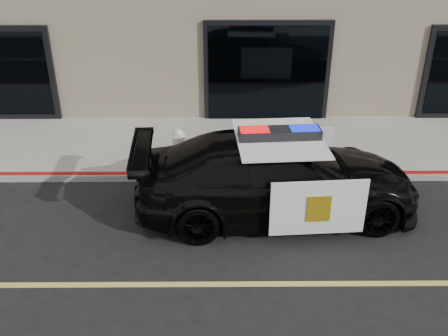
{
  "coord_description": "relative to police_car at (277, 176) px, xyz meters",
  "views": [
    {
      "loc": [
        -2.26,
        -6.34,
        5.45
      ],
      "look_at": [
        -2.21,
        2.2,
        1.0
      ],
      "focal_mm": 40.0,
      "sensor_mm": 36.0,
      "label": 1
    }
  ],
  "objects": [
    {
      "name": "fire_hydrant",
      "position": [
        -2.08,
        1.92,
        -0.26
      ],
      "size": [
        0.39,
        0.54,
        0.86
      ],
      "color": "silver",
      "rests_on": "sidewalk_n"
    },
    {
      "name": "police_car",
      "position": [
        0.0,
        0.0,
        0.0
      ],
      "size": [
        3.02,
        5.86,
        1.82
      ],
      "color": "black",
      "rests_on": "ground"
    },
    {
      "name": "ground",
      "position": [
        1.17,
        -2.21,
        -0.81
      ],
      "size": [
        120.0,
        120.0,
        0.0
      ],
      "primitive_type": "plane",
      "color": "black",
      "rests_on": "ground"
    },
    {
      "name": "sidewalk_n",
      "position": [
        1.17,
        3.04,
        -0.74
      ],
      "size": [
        60.0,
        3.5,
        0.15
      ],
      "primitive_type": "cube",
      "color": "gray",
      "rests_on": "ground"
    }
  ]
}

